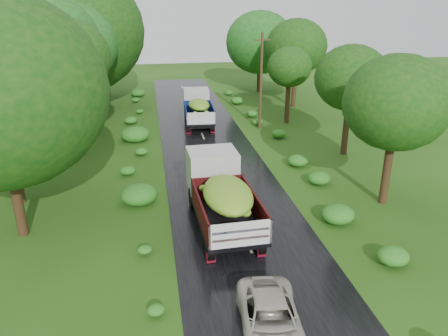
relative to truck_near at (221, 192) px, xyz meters
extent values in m
plane|color=#20410E|center=(0.88, -6.02, -1.67)|extent=(120.00, 120.00, 0.00)
cube|color=black|center=(0.88, -1.02, -1.66)|extent=(6.50, 80.00, 0.02)
cube|color=#BFB78C|center=(0.88, -6.02, -1.65)|extent=(0.12, 1.60, 0.00)
cube|color=#BFB78C|center=(0.88, -2.02, -1.65)|extent=(0.12, 1.60, 0.00)
cube|color=#BFB78C|center=(0.88, 1.98, -1.65)|extent=(0.12, 1.60, 0.00)
cube|color=#BFB78C|center=(0.88, 5.98, -1.65)|extent=(0.12, 1.60, 0.00)
cube|color=#BFB78C|center=(0.88, 9.98, -1.65)|extent=(0.12, 1.60, 0.00)
cube|color=#BFB78C|center=(0.88, 13.98, -1.65)|extent=(0.12, 1.60, 0.00)
cube|color=#BFB78C|center=(0.88, 17.98, -1.65)|extent=(0.12, 1.60, 0.00)
cube|color=#BFB78C|center=(0.88, 21.98, -1.65)|extent=(0.12, 1.60, 0.00)
cube|color=#BFB78C|center=(0.88, 25.98, -1.65)|extent=(0.12, 1.60, 0.00)
cube|color=#BFB78C|center=(0.88, 29.98, -1.65)|extent=(0.12, 1.60, 0.00)
cube|color=#BFB78C|center=(0.88, 33.98, -1.65)|extent=(0.12, 1.60, 0.00)
cube|color=black|center=(0.01, -0.35, -0.96)|extent=(2.14, 6.26, 0.31)
cylinder|color=black|center=(-1.14, 1.86, -1.12)|extent=(0.35, 1.11, 1.10)
cylinder|color=black|center=(0.99, 1.94, -1.12)|extent=(0.35, 1.11, 1.10)
cylinder|color=black|center=(-1.00, -1.80, -1.12)|extent=(0.35, 1.11, 1.10)
cylinder|color=black|center=(1.14, -1.71, -1.12)|extent=(0.35, 1.11, 1.10)
cylinder|color=black|center=(-0.95, -2.92, -1.12)|extent=(0.35, 1.11, 1.10)
cylinder|color=black|center=(1.18, -2.84, -1.12)|extent=(0.35, 1.11, 1.10)
cube|color=maroon|center=(-0.94, -3.30, -1.37)|extent=(0.38, 0.06, 0.49)
cube|color=maroon|center=(1.20, -3.21, -1.37)|extent=(0.38, 0.06, 0.49)
cube|color=silver|center=(-0.08, 2.12, 0.24)|extent=(2.51, 2.18, 2.09)
cube|color=black|center=(0.06, -1.50, -0.72)|extent=(2.72, 4.83, 0.18)
cube|color=#490D0E|center=(-1.16, -1.55, -0.11)|extent=(0.28, 4.73, 1.04)
cube|color=#490D0E|center=(1.28, -1.46, -0.11)|extent=(0.28, 4.73, 1.04)
cube|color=#490D0E|center=(-0.03, 0.81, -0.11)|extent=(2.53, 0.19, 1.04)
cube|color=silver|center=(0.15, -3.82, -0.11)|extent=(2.53, 0.19, 1.04)
ellipsoid|color=#5A901A|center=(0.06, -1.50, 0.55)|extent=(2.28, 4.05, 1.10)
cube|color=black|center=(0.91, 17.21, -1.04)|extent=(1.92, 5.60, 0.28)
cylinder|color=black|center=(0.04, 19.26, -1.18)|extent=(0.32, 0.99, 0.98)
cylinder|color=black|center=(1.94, 19.18, -1.18)|extent=(0.32, 0.99, 0.98)
cylinder|color=black|center=(-0.10, 15.99, -1.18)|extent=(0.32, 0.99, 0.98)
cylinder|color=black|center=(1.81, 15.91, -1.18)|extent=(0.32, 0.99, 0.98)
cylinder|color=black|center=(-0.14, 14.99, -1.18)|extent=(0.32, 0.99, 0.98)
cylinder|color=black|center=(1.77, 14.91, -1.18)|extent=(0.32, 0.99, 0.98)
cube|color=maroon|center=(-0.15, 14.65, -1.40)|extent=(0.34, 0.05, 0.44)
cube|color=maroon|center=(1.75, 14.57, -1.40)|extent=(0.34, 0.05, 0.44)
cube|color=silver|center=(1.00, 19.42, 0.04)|extent=(2.24, 1.95, 1.87)
cube|color=black|center=(0.86, 16.18, -0.82)|extent=(2.43, 4.31, 0.16)
cube|color=navy|center=(-0.22, 16.22, -0.27)|extent=(0.25, 4.22, 0.93)
cube|color=navy|center=(1.95, 16.13, -0.27)|extent=(0.25, 4.22, 0.93)
cube|color=navy|center=(0.95, 18.25, -0.27)|extent=(2.26, 0.17, 0.93)
cube|color=silver|center=(0.78, 14.11, -0.27)|extent=(2.26, 0.17, 0.93)
ellipsoid|color=#5A901A|center=(0.86, 16.18, 0.31)|extent=(2.04, 3.62, 0.98)
imported|color=beige|center=(0.37, -7.55, -1.08)|extent=(2.38, 4.35, 1.16)
cylinder|color=#382616|center=(5.73, 15.30, 2.12)|extent=(0.25, 0.25, 7.59)
cube|color=#382616|center=(5.73, 15.30, 5.35)|extent=(1.32, 0.37, 0.09)
cylinder|color=black|center=(-9.05, 0.50, 2.07)|extent=(0.46, 0.46, 7.49)
cylinder|color=black|center=(-10.01, 4.08, 1.98)|extent=(0.46, 0.46, 7.31)
cylinder|color=black|center=(-7.93, 11.00, 2.06)|extent=(0.46, 0.46, 7.48)
ellipsoid|color=#0C4210|center=(-7.93, 11.00, 4.91)|extent=(3.28, 3.28, 2.95)
cylinder|color=black|center=(-10.11, 15.69, 2.31)|extent=(0.47, 0.47, 7.96)
ellipsoid|color=#0C4210|center=(-10.11, 15.69, 5.33)|extent=(3.94, 3.94, 3.55)
cylinder|color=black|center=(-8.83, 19.26, 2.06)|extent=(0.46, 0.46, 7.47)
ellipsoid|color=#0C4210|center=(-8.83, 19.26, 4.90)|extent=(3.77, 3.77, 3.39)
cylinder|color=black|center=(-9.39, 25.25, 2.39)|extent=(0.48, 0.48, 8.13)
ellipsoid|color=#0C4210|center=(-9.39, 25.25, 5.48)|extent=(5.02, 5.02, 4.52)
cylinder|color=black|center=(-7.45, 30.35, 2.14)|extent=(0.46, 0.46, 7.63)
ellipsoid|color=#0C4210|center=(-7.45, 30.35, 5.04)|extent=(4.08, 4.08, 3.67)
cylinder|color=black|center=(8.77, 0.83, 1.36)|extent=(0.43, 0.43, 6.07)
ellipsoid|color=#145319|center=(8.77, 0.83, 3.67)|extent=(3.23, 3.23, 2.91)
cylinder|color=black|center=(9.95, 8.38, 1.28)|extent=(0.42, 0.42, 5.92)
ellipsoid|color=#145319|center=(9.95, 8.38, 3.53)|extent=(3.09, 3.09, 2.78)
cylinder|color=black|center=(8.45, 16.67, 1.01)|extent=(0.41, 0.41, 5.38)
ellipsoid|color=#145319|center=(8.45, 16.67, 3.06)|extent=(2.71, 2.71, 2.44)
cylinder|color=black|center=(10.82, 22.13, 1.59)|extent=(0.44, 0.44, 6.52)
ellipsoid|color=#145319|center=(10.82, 22.13, 4.07)|extent=(3.38, 3.38, 3.04)
cylinder|color=black|center=(9.23, 29.82, 1.40)|extent=(0.43, 0.43, 6.15)
ellipsoid|color=#145319|center=(9.23, 29.82, 3.74)|extent=(3.88, 3.88, 3.49)
camera|label=1|loc=(-2.96, -18.22, 8.46)|focal=35.00mm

